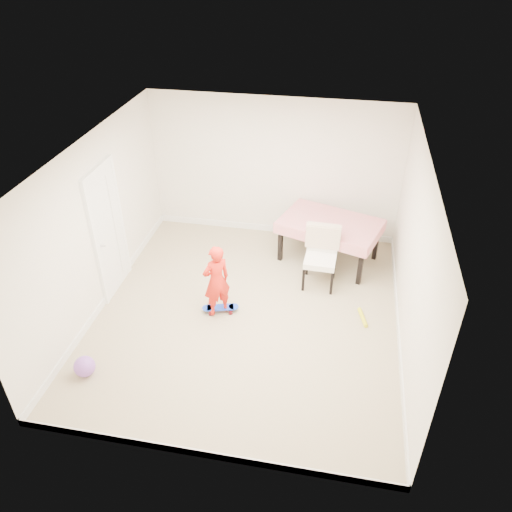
% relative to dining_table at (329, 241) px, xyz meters
% --- Properties ---
extents(ground, '(5.00, 5.00, 0.00)m').
position_rel_dining_table_xyz_m(ground, '(-1.10, -1.73, -0.39)').
color(ground, tan).
rests_on(ground, ground).
extents(ceiling, '(4.50, 5.00, 0.04)m').
position_rel_dining_table_xyz_m(ceiling, '(-1.10, -1.73, 2.19)').
color(ceiling, white).
rests_on(ceiling, wall_back).
extents(wall_back, '(4.50, 0.04, 2.60)m').
position_rel_dining_table_xyz_m(wall_back, '(-1.10, 0.75, 0.91)').
color(wall_back, silver).
rests_on(wall_back, ground).
extents(wall_front, '(4.50, 0.04, 2.60)m').
position_rel_dining_table_xyz_m(wall_front, '(-1.10, -4.21, 0.91)').
color(wall_front, silver).
rests_on(wall_front, ground).
extents(wall_left, '(0.04, 5.00, 2.60)m').
position_rel_dining_table_xyz_m(wall_left, '(-3.33, -1.73, 0.91)').
color(wall_left, silver).
rests_on(wall_left, ground).
extents(wall_right, '(0.04, 5.00, 2.60)m').
position_rel_dining_table_xyz_m(wall_right, '(1.13, -1.73, 0.91)').
color(wall_right, silver).
rests_on(wall_right, ground).
extents(door, '(0.11, 0.94, 2.11)m').
position_rel_dining_table_xyz_m(door, '(-3.32, -1.43, 0.64)').
color(door, white).
rests_on(door, ground).
extents(baseboard_back, '(4.50, 0.02, 0.12)m').
position_rel_dining_table_xyz_m(baseboard_back, '(-1.10, 0.76, -0.33)').
color(baseboard_back, white).
rests_on(baseboard_back, ground).
extents(baseboard_front, '(4.50, 0.02, 0.12)m').
position_rel_dining_table_xyz_m(baseboard_front, '(-1.10, -4.22, -0.33)').
color(baseboard_front, white).
rests_on(baseboard_front, ground).
extents(baseboard_left, '(0.02, 5.00, 0.12)m').
position_rel_dining_table_xyz_m(baseboard_left, '(-3.34, -1.73, -0.33)').
color(baseboard_left, white).
rests_on(baseboard_left, ground).
extents(baseboard_right, '(0.02, 5.00, 0.12)m').
position_rel_dining_table_xyz_m(baseboard_right, '(1.14, -1.73, -0.33)').
color(baseboard_right, white).
rests_on(baseboard_right, ground).
extents(dining_table, '(1.88, 1.49, 0.77)m').
position_rel_dining_table_xyz_m(dining_table, '(0.00, 0.00, 0.00)').
color(dining_table, red).
rests_on(dining_table, ground).
extents(dining_chair, '(0.57, 0.65, 1.01)m').
position_rel_dining_table_xyz_m(dining_chair, '(-0.09, -0.76, 0.12)').
color(dining_chair, beige).
rests_on(dining_chair, ground).
extents(skateboard, '(0.59, 0.34, 0.08)m').
position_rel_dining_table_xyz_m(skateboard, '(-1.51, -1.74, -0.34)').
color(skateboard, blue).
rests_on(skateboard, ground).
extents(child, '(0.51, 0.49, 1.17)m').
position_rel_dining_table_xyz_m(child, '(-1.53, -1.79, 0.20)').
color(child, red).
rests_on(child, ground).
extents(balloon, '(0.28, 0.28, 0.28)m').
position_rel_dining_table_xyz_m(balloon, '(-2.95, -3.31, -0.25)').
color(balloon, '#9052C6').
rests_on(balloon, ground).
extents(foam_toy, '(0.16, 0.40, 0.06)m').
position_rel_dining_table_xyz_m(foam_toy, '(0.64, -1.52, -0.36)').
color(foam_toy, yellow).
rests_on(foam_toy, ground).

